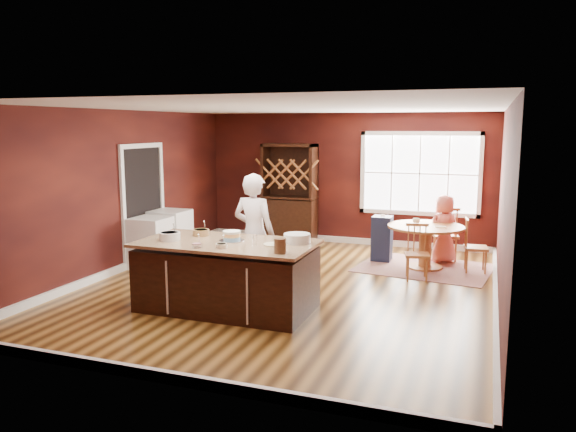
% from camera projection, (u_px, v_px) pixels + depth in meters
% --- Properties ---
extents(room_shell, '(7.00, 7.00, 7.00)m').
position_uv_depth(room_shell, '(289.00, 199.00, 8.38)').
color(room_shell, brown).
rests_on(room_shell, ground).
extents(window, '(2.36, 0.10, 1.66)m').
position_uv_depth(window, '(420.00, 174.00, 11.08)').
color(window, white).
rests_on(window, room_shell).
extents(doorway, '(0.08, 1.26, 2.13)m').
position_uv_depth(doorway, '(144.00, 206.00, 9.99)').
color(doorway, white).
rests_on(doorway, room_shell).
extents(kitchen_island, '(2.34, 1.23, 0.92)m').
position_uv_depth(kitchen_island, '(227.00, 277.00, 7.49)').
color(kitchen_island, black).
rests_on(kitchen_island, ground).
extents(dining_table, '(1.29, 1.29, 0.75)m').
position_uv_depth(dining_table, '(425.00, 238.00, 9.62)').
color(dining_table, brown).
rests_on(dining_table, ground).
extents(baker, '(0.69, 0.49, 1.77)m').
position_uv_depth(baker, '(254.00, 234.00, 8.15)').
color(baker, silver).
rests_on(baker, ground).
extents(layer_cake, '(0.33, 0.33, 0.14)m').
position_uv_depth(layer_cake, '(232.00, 236.00, 7.45)').
color(layer_cake, white).
rests_on(layer_cake, kitchen_island).
extents(bowl_blue, '(0.28, 0.28, 0.11)m').
position_uv_depth(bowl_blue, '(170.00, 236.00, 7.51)').
color(bowl_blue, silver).
rests_on(bowl_blue, kitchen_island).
extents(bowl_yellow, '(0.23, 0.23, 0.09)m').
position_uv_depth(bowl_yellow, '(201.00, 232.00, 7.83)').
color(bowl_yellow, olive).
rests_on(bowl_yellow, kitchen_island).
extents(bowl_pink, '(0.14, 0.14, 0.05)m').
position_uv_depth(bowl_pink, '(197.00, 245.00, 7.07)').
color(bowl_pink, white).
rests_on(bowl_pink, kitchen_island).
extents(bowl_olive, '(0.14, 0.14, 0.05)m').
position_uv_depth(bowl_olive, '(221.00, 246.00, 7.04)').
color(bowl_olive, beige).
rests_on(bowl_olive, kitchen_island).
extents(drinking_glass, '(0.07, 0.07, 0.13)m').
position_uv_depth(drinking_glass, '(255.00, 240.00, 7.22)').
color(drinking_glass, silver).
rests_on(drinking_glass, kitchen_island).
extents(dinner_plate, '(0.28, 0.28, 0.02)m').
position_uv_depth(dinner_plate, '(274.00, 244.00, 7.20)').
color(dinner_plate, beige).
rests_on(dinner_plate, kitchen_island).
extents(white_tub, '(0.35, 0.35, 0.12)m').
position_uv_depth(white_tub, '(297.00, 238.00, 7.35)').
color(white_tub, silver).
rests_on(white_tub, kitchen_island).
extents(stoneware_crock, '(0.15, 0.15, 0.18)m').
position_uv_depth(stoneware_crock, '(280.00, 246.00, 6.74)').
color(stoneware_crock, '#513C21').
rests_on(stoneware_crock, kitchen_island).
extents(rug, '(2.38, 1.96, 0.01)m').
position_uv_depth(rug, '(424.00, 268.00, 9.71)').
color(rug, brown).
rests_on(rug, ground).
extents(chair_east, '(0.41, 0.43, 0.92)m').
position_uv_depth(chair_east, '(476.00, 245.00, 9.37)').
color(chair_east, brown).
rests_on(chair_east, ground).
extents(chair_south, '(0.44, 0.43, 0.90)m').
position_uv_depth(chair_south, '(417.00, 252.00, 8.91)').
color(chair_south, brown).
rests_on(chair_south, ground).
extents(chair_north, '(0.52, 0.50, 1.01)m').
position_uv_depth(chair_north, '(445.00, 233.00, 10.21)').
color(chair_north, brown).
rests_on(chair_north, ground).
extents(seated_woman, '(0.72, 0.67, 1.23)m').
position_uv_depth(seated_woman, '(444.00, 229.00, 10.00)').
color(seated_woman, '#BC584B').
rests_on(seated_woman, ground).
extents(high_chair, '(0.35, 0.35, 0.86)m').
position_uv_depth(high_chair, '(382.00, 238.00, 10.18)').
color(high_chair, '#161D33').
rests_on(high_chair, ground).
extents(toddler, '(0.18, 0.14, 0.26)m').
position_uv_depth(toddler, '(386.00, 217.00, 10.16)').
color(toddler, '#8CA5BF').
rests_on(toddler, high_chair).
extents(table_plate, '(0.18, 0.18, 0.01)m').
position_uv_depth(table_plate, '(441.00, 227.00, 9.43)').
color(table_plate, beige).
rests_on(table_plate, dining_table).
extents(table_cup, '(0.13, 0.13, 0.10)m').
position_uv_depth(table_cup, '(416.00, 221.00, 9.76)').
color(table_cup, silver).
rests_on(table_cup, dining_table).
extents(hutch, '(1.13, 0.47, 2.07)m').
position_uv_depth(hutch, '(289.00, 193.00, 11.81)').
color(hutch, black).
rests_on(hutch, ground).
extents(washer, '(0.61, 0.59, 0.88)m').
position_uv_depth(washer, '(151.00, 243.00, 9.67)').
color(washer, white).
rests_on(washer, ground).
extents(dryer, '(0.63, 0.61, 0.92)m').
position_uv_depth(dryer, '(170.00, 235.00, 10.26)').
color(dryer, silver).
rests_on(dryer, ground).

